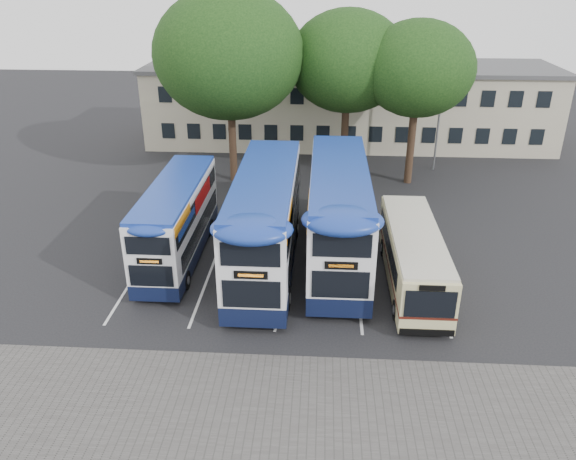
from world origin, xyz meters
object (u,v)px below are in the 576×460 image
(bus_dd_right, at_px, (338,211))
(bus_single, at_px, (413,253))
(tree_right, at_px, (418,69))
(bus_dd_mid, at_px, (266,217))
(lamp_post, at_px, (441,99))
(tree_left, at_px, (229,55))
(bus_dd_left, at_px, (177,218))
(tree_mid, at_px, (348,61))

(bus_dd_right, xyz_separation_m, bus_single, (3.39, -2.11, -1.12))
(tree_right, bearing_deg, bus_dd_mid, -124.44)
(bus_single, bearing_deg, bus_dd_mid, 170.37)
(lamp_post, height_order, tree_left, tree_left)
(tree_left, relative_size, bus_dd_left, 1.32)
(tree_left, height_order, bus_single, tree_left)
(bus_dd_left, xyz_separation_m, bus_dd_right, (7.86, 0.25, 0.48))
(lamp_post, relative_size, bus_dd_right, 0.79)
(lamp_post, distance_m, bus_dd_mid, 18.55)
(bus_dd_mid, distance_m, bus_dd_right, 3.56)
(lamp_post, distance_m, tree_right, 4.27)
(tree_mid, relative_size, bus_dd_left, 1.18)
(lamp_post, height_order, bus_dd_left, lamp_post)
(tree_left, distance_m, bus_dd_left, 12.89)
(bus_dd_mid, xyz_separation_m, bus_single, (6.81, -1.16, -1.10))
(bus_single, bearing_deg, lamp_post, 76.80)
(tree_mid, relative_size, tree_right, 1.05)
(lamp_post, height_order, bus_dd_mid, lamp_post)
(lamp_post, bearing_deg, bus_single, -103.20)
(bus_dd_left, relative_size, bus_dd_right, 0.82)
(bus_dd_mid, bearing_deg, bus_single, -9.63)
(bus_dd_left, height_order, bus_dd_right, bus_dd_right)
(tree_left, relative_size, bus_dd_right, 1.08)
(tree_mid, xyz_separation_m, tree_right, (4.32, -1.58, -0.19))
(tree_left, bearing_deg, bus_dd_mid, -74.21)
(lamp_post, relative_size, bus_dd_mid, 0.80)
(bus_dd_mid, relative_size, bus_dd_right, 0.99)
(lamp_post, relative_size, bus_single, 1.02)
(tree_right, height_order, bus_dd_right, tree_right)
(bus_single, bearing_deg, tree_mid, 100.30)
(tree_right, height_order, bus_dd_left, tree_right)
(tree_right, xyz_separation_m, bus_dd_right, (-4.98, -11.30, -4.87))
(tree_right, xyz_separation_m, bus_dd_left, (-12.84, -11.55, -5.36))
(bus_dd_right, relative_size, bus_single, 1.28)
(tree_left, distance_m, tree_right, 11.83)
(bus_dd_left, distance_m, bus_single, 11.42)
(lamp_post, distance_m, tree_mid, 7.12)
(tree_left, height_order, bus_dd_mid, tree_left)
(tree_right, height_order, bus_single, tree_right)
(bus_dd_left, xyz_separation_m, bus_single, (11.25, -1.86, -0.64))
(tree_left, height_order, tree_mid, tree_left)
(bus_dd_right, height_order, bus_single, bus_dd_right)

